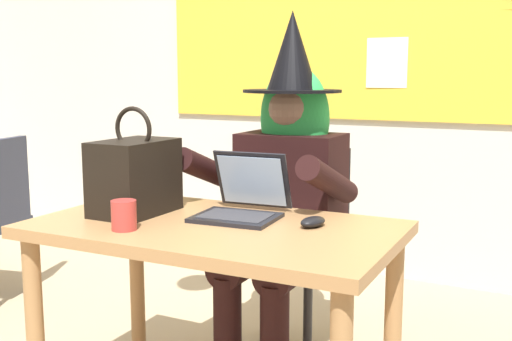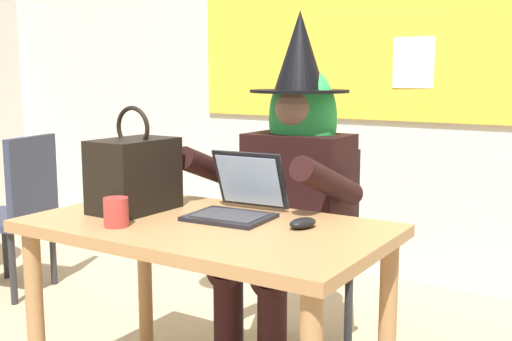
{
  "view_description": "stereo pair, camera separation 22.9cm",
  "coord_description": "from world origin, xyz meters",
  "views": [
    {
      "loc": [
        1.29,
        -1.73,
        1.21
      ],
      "look_at": [
        0.23,
        0.28,
        0.86
      ],
      "focal_mm": 43.41,
      "sensor_mm": 36.0,
      "label": 1
    },
    {
      "loc": [
        1.49,
        -1.61,
        1.21
      ],
      "look_at": [
        0.23,
        0.28,
        0.86
      ],
      "focal_mm": 43.41,
      "sensor_mm": 36.0,
      "label": 2
    }
  ],
  "objects": [
    {
      "name": "chair_at_desk",
      "position": [
        0.23,
        0.67,
        0.51
      ],
      "size": [
        0.43,
        0.43,
        0.9
      ],
      "rotation": [
        0.0,
        0.0,
        -1.6
      ],
      "color": "black",
      "rests_on": "ground"
    },
    {
      "name": "wall_back_bulletin",
      "position": [
        -0.0,
        1.89,
        1.33
      ],
      "size": [
        6.75,
        2.11,
        2.63
      ],
      "color": "beige",
      "rests_on": "ground"
    },
    {
      "name": "computer_mouse",
      "position": [
        0.54,
        0.08,
        0.75
      ],
      "size": [
        0.08,
        0.12,
        0.03
      ],
      "primitive_type": "ellipsoid",
      "rotation": [
        0.0,
        0.0,
        -0.26
      ],
      "color": "black",
      "rests_on": "desk_main"
    },
    {
      "name": "handbag",
      "position": [
        -0.09,
        -0.03,
        0.86
      ],
      "size": [
        0.2,
        0.3,
        0.38
      ],
      "rotation": [
        0.0,
        0.0,
        0.1
      ],
      "color": "black",
      "rests_on": "desk_main"
    },
    {
      "name": "coffee_mug",
      "position": [
        0.03,
        -0.24,
        0.78
      ],
      "size": [
        0.08,
        0.08,
        0.09
      ],
      "primitive_type": "cylinder",
      "color": "#B23833",
      "rests_on": "desk_main"
    },
    {
      "name": "desk_main",
      "position": [
        0.24,
        -0.03,
        0.62
      ],
      "size": [
        1.21,
        0.71,
        0.73
      ],
      "rotation": [
        0.0,
        0.0,
        0.03
      ],
      "color": "#A37547",
      "rests_on": "ground"
    },
    {
      "name": "laptop",
      "position": [
        0.27,
        0.1,
        0.78
      ],
      "size": [
        0.3,
        0.32,
        0.22
      ],
      "rotation": [
        0.0,
        0.0,
        0.09
      ],
      "color": "black",
      "rests_on": "desk_main"
    },
    {
      "name": "person_costumed",
      "position": [
        0.23,
        0.55,
        0.8
      ],
      "size": [
        0.6,
        0.67,
        1.47
      ],
      "rotation": [
        0.0,
        0.0,
        -1.55
      ],
      "color": "black",
      "rests_on": "ground"
    }
  ]
}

